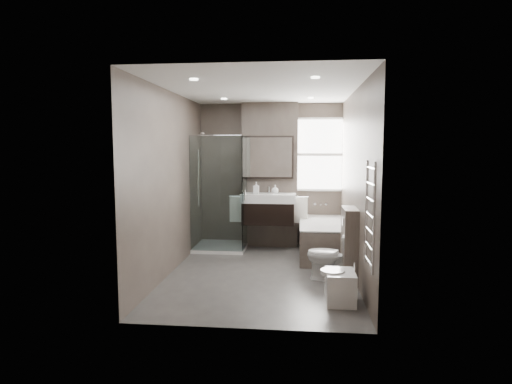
# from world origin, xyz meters

# --- Properties ---
(room) EXTENTS (2.70, 3.90, 2.70)m
(room) POSITION_xyz_m (0.00, 0.00, 1.30)
(room) COLOR #44423F
(room) RESTS_ON ground
(vanity_pier) EXTENTS (1.00, 0.25, 2.60)m
(vanity_pier) POSITION_xyz_m (0.00, 1.77, 1.30)
(vanity_pier) COLOR #4F463E
(vanity_pier) RESTS_ON ground
(vanity) EXTENTS (0.95, 0.47, 0.66)m
(vanity) POSITION_xyz_m (0.00, 1.43, 0.74)
(vanity) COLOR black
(vanity) RESTS_ON vanity_pier
(mirror_cabinet) EXTENTS (0.86, 0.08, 0.76)m
(mirror_cabinet) POSITION_xyz_m (0.00, 1.61, 1.63)
(mirror_cabinet) COLOR black
(mirror_cabinet) RESTS_ON vanity_pier
(towel_left) EXTENTS (0.24, 0.06, 0.44)m
(towel_left) POSITION_xyz_m (-0.56, 1.40, 0.72)
(towel_left) COLOR silver
(towel_left) RESTS_ON vanity_pier
(towel_right) EXTENTS (0.24, 0.06, 0.44)m
(towel_right) POSITION_xyz_m (0.56, 1.40, 0.72)
(towel_right) COLOR silver
(towel_right) RESTS_ON vanity_pier
(shower_enclosure) EXTENTS (0.90, 0.90, 2.00)m
(shower_enclosure) POSITION_xyz_m (-0.75, 1.35, 0.49)
(shower_enclosure) COLOR white
(shower_enclosure) RESTS_ON ground
(bathtub) EXTENTS (0.75, 1.60, 0.57)m
(bathtub) POSITION_xyz_m (0.92, 1.10, 0.32)
(bathtub) COLOR #4F463E
(bathtub) RESTS_ON ground
(window) EXTENTS (0.98, 0.06, 1.33)m
(window) POSITION_xyz_m (0.90, 1.88, 1.68)
(window) COLOR white
(window) RESTS_ON room
(toilet) EXTENTS (0.75, 0.57, 0.68)m
(toilet) POSITION_xyz_m (0.97, -0.23, 0.34)
(toilet) COLOR white
(toilet) RESTS_ON ground
(cistern_box) EXTENTS (0.19, 0.55, 1.00)m
(cistern_box) POSITION_xyz_m (1.21, -0.25, 0.50)
(cistern_box) COLOR #4F463E
(cistern_box) RESTS_ON ground
(bidet) EXTENTS (0.40, 0.46, 0.48)m
(bidet) POSITION_xyz_m (1.01, -1.07, 0.20)
(bidet) COLOR white
(bidet) RESTS_ON ground
(towel_radiator) EXTENTS (0.03, 0.49, 1.10)m
(towel_radiator) POSITION_xyz_m (1.25, -1.60, 1.12)
(towel_radiator) COLOR silver
(towel_radiator) RESTS_ON room
(soap_bottle_a) EXTENTS (0.09, 0.10, 0.21)m
(soap_bottle_a) POSITION_xyz_m (-0.21, 1.40, 1.10)
(soap_bottle_a) COLOR white
(soap_bottle_a) RESTS_ON vanity
(soap_bottle_b) EXTENTS (0.12, 0.12, 0.15)m
(soap_bottle_b) POSITION_xyz_m (0.11, 1.47, 1.08)
(soap_bottle_b) COLOR white
(soap_bottle_b) RESTS_ON vanity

